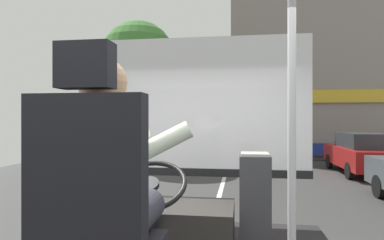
# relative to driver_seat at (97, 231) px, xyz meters

# --- Properties ---
(ground) EXTENTS (18.00, 44.00, 0.06)m
(ground) POSITION_rel_driver_seat_xyz_m (0.07, 9.38, -1.46)
(ground) COLOR #343434
(driver_seat) EXTENTS (0.48, 0.48, 1.37)m
(driver_seat) POSITION_rel_driver_seat_xyz_m (0.00, 0.00, 0.00)
(driver_seat) COLOR black
(driver_seat) RESTS_ON bus_floor
(bus_driver) EXTENTS (0.74, 0.57, 0.83)m
(bus_driver) POSITION_rel_driver_seat_xyz_m (-0.00, 0.12, 0.21)
(bus_driver) COLOR #282833
(bus_driver) RESTS_ON driver_seat
(steering_console) EXTENTS (1.10, 0.97, 0.78)m
(steering_console) POSITION_rel_driver_seat_xyz_m (0.00, 1.23, -0.38)
(steering_console) COLOR #282623
(steering_console) RESTS_ON bus_floor
(handrail_pole) EXTENTS (0.04, 0.04, 2.16)m
(handrail_pole) POSITION_rel_driver_seat_xyz_m (0.87, 0.49, 0.48)
(handrail_pole) COLOR #B7B7BC
(handrail_pole) RESTS_ON bus_floor
(fare_box) EXTENTS (0.24, 0.26, 0.81)m
(fare_box) POSITION_rel_driver_seat_xyz_m (0.71, 1.32, -0.20)
(fare_box) COLOR #333338
(fare_box) RESTS_ON bus_floor
(windshield_panel) EXTENTS (2.50, 0.08, 1.48)m
(windshield_panel) POSITION_rel_driver_seat_xyz_m (0.07, 2.20, 0.45)
(windshield_panel) COLOR white
(street_tree) EXTENTS (3.04, 3.04, 6.05)m
(street_tree) POSITION_rel_driver_seat_xyz_m (-3.65, 12.24, 3.06)
(street_tree) COLOR #4C3828
(street_tree) RESTS_ON ground
(shop_building) EXTENTS (10.61, 5.81, 7.95)m
(shop_building) POSITION_rel_driver_seat_xyz_m (5.44, 17.93, 2.53)
(shop_building) COLOR gray
(shop_building) RESTS_ON ground
(parked_car_red) EXTENTS (1.76, 3.95, 1.45)m
(parked_car_red) POSITION_rel_driver_seat_xyz_m (4.85, 11.13, -0.70)
(parked_car_red) COLOR maroon
(parked_car_red) RESTS_ON ground
(parked_car_blue) EXTENTS (1.81, 4.00, 1.24)m
(parked_car_blue) POSITION_rel_driver_seat_xyz_m (4.41, 16.70, -0.80)
(parked_car_blue) COLOR navy
(parked_car_blue) RESTS_ON ground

